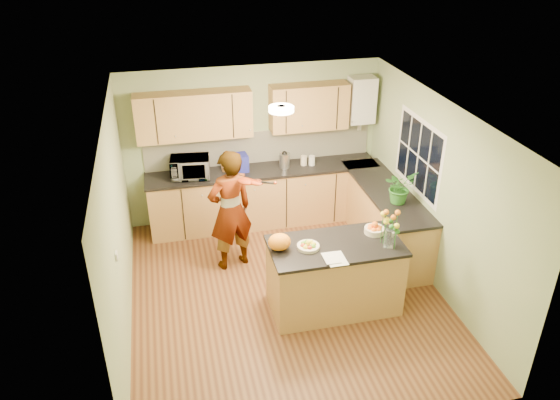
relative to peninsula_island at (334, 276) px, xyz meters
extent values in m
plane|color=#512B17|center=(-0.53, 0.36, -0.47)|extent=(4.50, 4.50, 0.00)
cube|color=silver|center=(-0.53, 0.36, 2.03)|extent=(4.00, 4.50, 0.02)
cube|color=#89A173|center=(-0.53, 2.61, 0.78)|extent=(4.00, 0.02, 2.50)
cube|color=#89A173|center=(-0.53, -1.89, 0.78)|extent=(4.00, 0.02, 2.50)
cube|color=#89A173|center=(-2.53, 0.36, 0.78)|extent=(0.02, 4.50, 2.50)
cube|color=#89A173|center=(1.47, 0.36, 0.78)|extent=(0.02, 4.50, 2.50)
cube|color=#AC8044|center=(-0.43, 2.31, -0.02)|extent=(3.60, 0.60, 0.90)
cube|color=black|center=(-0.43, 2.30, 0.45)|extent=(3.64, 0.62, 0.04)
cube|color=#AC8044|center=(1.17, 1.21, -0.02)|extent=(0.60, 2.20, 0.90)
cube|color=black|center=(1.16, 1.21, 0.45)|extent=(0.62, 2.24, 0.04)
cube|color=white|center=(-0.43, 2.60, 0.73)|extent=(3.60, 0.02, 0.52)
cube|color=#AC8044|center=(-1.43, 2.44, 1.38)|extent=(1.70, 0.34, 0.70)
cube|color=#AC8044|center=(0.32, 2.44, 1.38)|extent=(1.20, 0.34, 0.70)
cube|color=silver|center=(1.17, 2.45, 1.43)|extent=(0.40, 0.30, 0.72)
cylinder|color=silver|center=(1.17, 2.45, 1.03)|extent=(0.06, 0.06, 0.20)
cube|color=silver|center=(1.47, 0.96, 1.08)|extent=(0.01, 1.30, 1.05)
cube|color=black|center=(1.46, 0.96, 1.08)|extent=(0.01, 1.18, 0.92)
cube|color=silver|center=(-2.51, -0.24, 0.83)|extent=(0.02, 0.09, 0.09)
cylinder|color=#FFEABF|center=(-0.53, 0.66, 1.99)|extent=(0.30, 0.30, 0.06)
cylinder|color=silver|center=(-0.53, 0.66, 2.02)|extent=(0.10, 0.10, 0.02)
cube|color=#AC8044|center=(0.00, 0.00, -0.02)|extent=(1.58, 0.79, 0.89)
cube|color=black|center=(0.00, 0.00, 0.44)|extent=(1.62, 0.83, 0.04)
cylinder|color=beige|center=(-0.35, 0.00, 0.48)|extent=(0.27, 0.27, 0.04)
cylinder|color=beige|center=(0.55, 0.15, 0.50)|extent=(0.25, 0.25, 0.07)
cylinder|color=silver|center=(0.60, -0.18, 0.58)|extent=(0.12, 0.12, 0.23)
ellipsoid|color=orange|center=(-0.69, 0.05, 0.57)|extent=(0.33, 0.30, 0.21)
cube|color=silver|center=(-0.10, -0.30, 0.47)|extent=(0.22, 0.30, 0.01)
imported|color=tan|center=(-1.11, 1.21, 0.42)|extent=(0.74, 0.60, 1.76)
imported|color=silver|center=(-1.56, 2.28, 0.63)|extent=(0.61, 0.45, 0.32)
cube|color=navy|center=(-0.84, 2.34, 0.61)|extent=(0.35, 0.27, 0.26)
cylinder|color=silver|center=(-0.09, 2.31, 0.59)|extent=(0.17, 0.17, 0.23)
sphere|color=black|center=(-0.09, 2.31, 0.74)|extent=(0.08, 0.08, 0.08)
cylinder|color=beige|center=(0.22, 2.32, 0.55)|extent=(0.12, 0.12, 0.15)
cylinder|color=silver|center=(0.35, 2.29, 0.55)|extent=(0.11, 0.11, 0.15)
imported|color=#2C7125|center=(1.17, 0.83, 0.71)|extent=(0.53, 0.50, 0.46)
camera|label=1|loc=(-1.91, -5.28, 4.04)|focal=35.00mm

